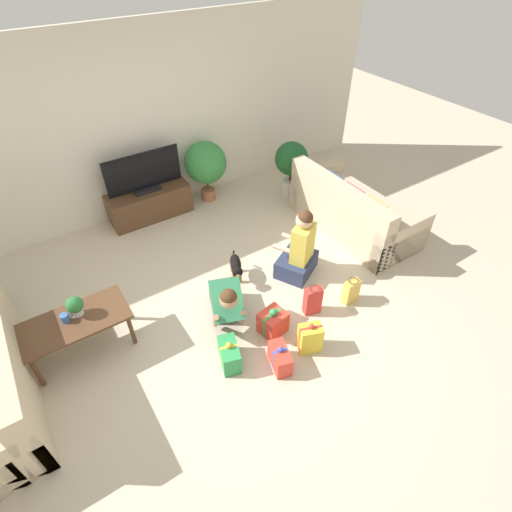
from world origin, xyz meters
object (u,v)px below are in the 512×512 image
object	(u,v)px
tabletop_plant	(75,306)
potted_plant_back_right	(206,164)
gift_box_a	(229,354)
person_kneeling	(226,301)
coffee_table	(75,324)
gift_box_b	(310,338)
gift_bag_a	(351,291)
mug	(65,318)
person_sitting	(299,251)
tv_console	(150,203)
gift_bag_b	(313,300)
potted_plant_corner_right	(291,161)
tv	(144,175)
sofa_right	(352,212)
dog	(236,266)
gift_box_d	(280,358)
gift_box_c	(273,322)

from	to	relation	value
tabletop_plant	potted_plant_back_right	bearing A→B (deg)	37.05
gift_box_a	person_kneeling	bearing A→B (deg)	63.03
coffee_table	gift_box_b	bearing A→B (deg)	-32.85
gift_box_a	gift_bag_a	world-z (taller)	gift_bag_a
potted_plant_back_right	mug	world-z (taller)	potted_plant_back_right
person_sitting	gift_box_b	distance (m)	1.21
tv_console	gift_bag_b	bearing A→B (deg)	-73.87
potted_plant_corner_right	gift_box_a	distance (m)	3.43
tv	gift_bag_a	size ratio (longest dim) A/B	3.20
gift_bag_b	sofa_right	bearing A→B (deg)	32.51
dog	gift_bag_b	size ratio (longest dim) A/B	1.20
gift_box_a	tabletop_plant	bearing A→B (deg)	137.49
person_kneeling	gift_bag_a	xyz separation A→B (m)	(1.38, -0.54, -0.16)
tv	potted_plant_corner_right	xyz separation A→B (m)	(2.17, -0.61, -0.14)
tv_console	gift_bag_b	xyz separation A→B (m)	(0.82, -2.84, -0.04)
dog	gift_box_d	bearing A→B (deg)	-78.51
tv	potted_plant_back_right	distance (m)	0.96
sofa_right	potted_plant_corner_right	distance (m)	1.31
dog	mug	world-z (taller)	mug
gift_box_c	gift_box_d	size ratio (longest dim) A/B	0.98
tv_console	potted_plant_back_right	xyz separation A→B (m)	(0.95, -0.05, 0.40)
sofa_right	gift_box_d	world-z (taller)	sofa_right
gift_bag_b	tv_console	bearing A→B (deg)	106.13
dog	tv	bearing A→B (deg)	124.64
potted_plant_back_right	gift_box_b	xyz separation A→B (m)	(-0.48, -3.18, -0.46)
potted_plant_back_right	tabletop_plant	world-z (taller)	potted_plant_back_right
gift_box_b	gift_box_d	world-z (taller)	gift_box_b
potted_plant_back_right	potted_plant_corner_right	distance (m)	1.34
potted_plant_back_right	dog	distance (m)	1.98
potted_plant_back_right	tabletop_plant	xyz separation A→B (m)	(-2.42, -1.82, -0.04)
dog	gift_box_d	size ratio (longest dim) A/B	1.33
gift_bag_b	tv	bearing A→B (deg)	106.13
gift_box_d	mug	size ratio (longest dim) A/B	2.93
gift_box_a	mug	distance (m)	1.67
potted_plant_corner_right	gift_box_d	distance (m)	3.38
tabletop_plant	gift_box_d	bearing A→B (deg)	-41.17
potted_plant_corner_right	person_kneeling	world-z (taller)	potted_plant_corner_right
mug	tabletop_plant	xyz separation A→B (m)	(0.12, 0.03, 0.08)
person_sitting	mug	xyz separation A→B (m)	(-2.69, 0.31, 0.16)
tv	potted_plant_corner_right	world-z (taller)	tv
person_kneeling	dog	size ratio (longest dim) A/B	1.69
coffee_table	person_kneeling	bearing A→B (deg)	-18.23
tv_console	potted_plant_corner_right	size ratio (longest dim) A/B	1.38
gift_box_b	potted_plant_back_right	bearing A→B (deg)	81.34
coffee_table	gift_box_c	world-z (taller)	coffee_table
potted_plant_corner_right	dog	distance (m)	2.24
gift_bag_b	tabletop_plant	distance (m)	2.51
tv_console	tv	bearing A→B (deg)	0.00
tv_console	mug	xyz separation A→B (m)	(-1.59, -1.90, 0.29)
person_sitting	gift_box_c	bearing A→B (deg)	8.10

